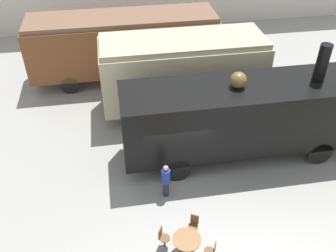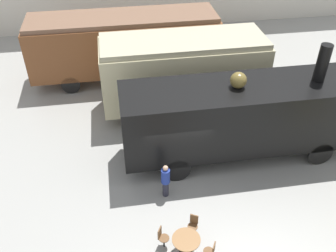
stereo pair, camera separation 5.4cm
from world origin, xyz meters
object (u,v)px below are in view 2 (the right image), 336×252
Objects in this scene: passenger_coach_wooden at (124,42)px; passenger_coach_vintage at (183,70)px; visitor_person at (166,180)px; steam_locomotive at (246,114)px; cafe_table_far at (186,242)px.

passenger_coach_vintage is at bearing -54.40° from passenger_coach_wooden.
passenger_coach_vintage is at bearing 73.25° from visitor_person.
steam_locomotive is (4.49, -7.56, -0.06)m from passenger_coach_wooden.
passenger_coach_wooden is 6.73× the size of visitor_person.
cafe_table_far is (-1.50, -8.52, -1.60)m from passenger_coach_vintage.
visitor_person is at bearing -152.23° from steam_locomotive.
passenger_coach_wooden is 12.30m from cafe_table_far.
passenger_coach_wooden reaches higher than cafe_table_far.
steam_locomotive is at bearing -59.29° from passenger_coach_wooden.
steam_locomotive reaches higher than passenger_coach_vintage.
passenger_coach_vintage is 5.12× the size of visitor_person.
passenger_coach_wooden is at bearing 125.60° from passenger_coach_vintage.
passenger_coach_vintage is 6.26m from visitor_person.
cafe_table_far is 0.61× the size of visitor_person.
cafe_table_far is at bearing -126.42° from steam_locomotive.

